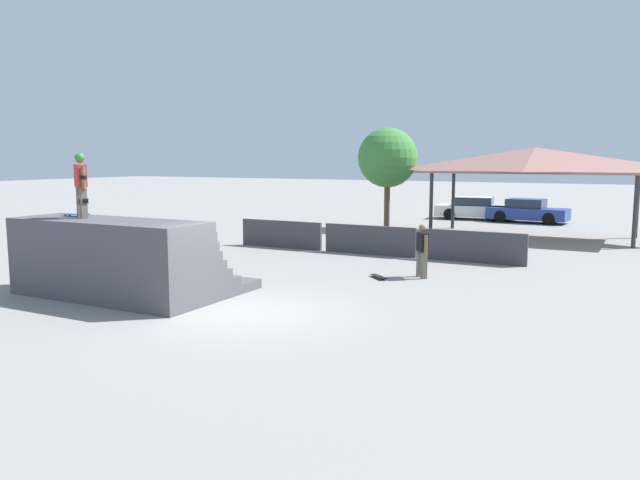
# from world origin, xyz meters

# --- Properties ---
(ground_plane) EXTENTS (160.00, 160.00, 0.00)m
(ground_plane) POSITION_xyz_m (0.00, 0.00, 0.00)
(ground_plane) COLOR gray
(quarter_pipe_ramp) EXTENTS (5.29, 3.63, 1.95)m
(quarter_pipe_ramp) POSITION_xyz_m (-3.78, 0.05, 0.84)
(quarter_pipe_ramp) COLOR #4C4C51
(quarter_pipe_ramp) RESTS_ON ground
(skater_on_deck) EXTENTS (0.68, 0.45, 1.63)m
(skater_on_deck) POSITION_xyz_m (-4.69, -0.26, 2.88)
(skater_on_deck) COLOR #6B6051
(skater_on_deck) RESTS_ON quarter_pipe_ramp
(skateboard_on_deck) EXTENTS (0.86, 0.24, 0.09)m
(skateboard_on_deck) POSITION_xyz_m (-5.17, -0.05, 2.01)
(skateboard_on_deck) COLOR blue
(skateboard_on_deck) RESTS_ON quarter_pipe_ramp
(bystander_walking) EXTENTS (0.49, 0.53, 1.55)m
(bystander_walking) POSITION_xyz_m (2.18, 5.85, 0.86)
(bystander_walking) COLOR #6B6051
(bystander_walking) RESTS_ON ground
(skateboard_on_ground) EXTENTS (0.72, 0.68, 0.09)m
(skateboard_on_ground) POSITION_xyz_m (1.14, 5.13, 0.06)
(skateboard_on_ground) COLOR blue
(skateboard_on_ground) RESTS_ON ground
(barrier_fence) EXTENTS (10.95, 0.12, 1.05)m
(barrier_fence) POSITION_xyz_m (-0.90, 9.19, 0.53)
(barrier_fence) COLOR #3D3D42
(barrier_fence) RESTS_ON ground
(pavilion_shelter) EXTENTS (9.51, 4.11, 3.91)m
(pavilion_shelter) POSITION_xyz_m (3.42, 17.12, 3.34)
(pavilion_shelter) COLOR #2D2D33
(pavilion_shelter) RESTS_ON ground
(tree_beside_pavilion) EXTENTS (2.88, 2.88, 4.91)m
(tree_beside_pavilion) POSITION_xyz_m (-3.41, 17.11, 3.45)
(tree_beside_pavilion) COLOR brown
(tree_beside_pavilion) RESTS_ON ground
(parked_car_white) EXTENTS (4.60, 2.23, 1.27)m
(parked_car_white) POSITION_xyz_m (-0.79, 24.03, 0.60)
(parked_car_white) COLOR silver
(parked_car_white) RESTS_ON ground
(parked_car_blue) EXTENTS (4.25, 1.97, 1.27)m
(parked_car_blue) POSITION_xyz_m (2.14, 23.56, 0.60)
(parked_car_blue) COLOR navy
(parked_car_blue) RESTS_ON ground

